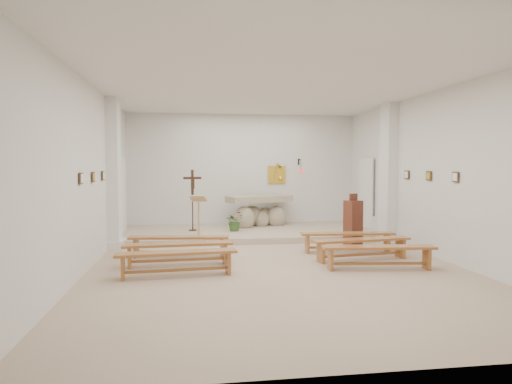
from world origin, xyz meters
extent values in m
cube|color=#C3AB8D|center=(0.00, 0.00, 0.00)|extent=(7.00, 10.00, 0.00)
cube|color=silver|center=(-3.49, 0.00, 1.75)|extent=(0.02, 10.00, 3.50)
cube|color=silver|center=(3.49, 0.00, 1.75)|extent=(0.02, 10.00, 3.50)
cube|color=silver|center=(0.00, 4.99, 1.75)|extent=(7.00, 0.02, 3.50)
cube|color=silver|center=(0.00, 0.00, 3.49)|extent=(7.00, 10.00, 0.02)
cube|color=tan|center=(0.00, 3.50, 0.07)|extent=(6.98, 3.00, 0.15)
cube|color=white|center=(-3.37, 2.00, 1.75)|extent=(0.26, 0.55, 3.50)
cube|color=white|center=(3.37, 2.00, 1.75)|extent=(0.26, 0.55, 3.50)
cube|color=gold|center=(1.05, 4.96, 1.65)|extent=(0.55, 0.04, 0.55)
cube|color=black|center=(1.75, 4.97, 2.05)|extent=(0.04, 0.02, 0.20)
cylinder|color=black|center=(1.75, 4.82, 2.12)|extent=(0.02, 0.30, 0.02)
cylinder|color=black|center=(1.75, 4.67, 1.95)|extent=(0.01, 0.01, 0.34)
sphere|color=red|center=(1.75, 4.67, 1.76)|extent=(0.11, 0.11, 0.11)
cube|color=#45341E|center=(-3.47, -0.80, 1.72)|extent=(0.03, 0.20, 0.20)
cube|color=#45341E|center=(-3.47, 0.20, 1.72)|extent=(0.03, 0.20, 0.20)
cube|color=#45341E|center=(-3.47, 1.20, 1.72)|extent=(0.03, 0.20, 0.20)
cube|color=#45341E|center=(3.47, -0.80, 1.72)|extent=(0.03, 0.20, 0.20)
cube|color=#45341E|center=(3.47, 0.20, 1.72)|extent=(0.03, 0.20, 0.20)
cube|color=#45341E|center=(3.47, 1.20, 1.72)|extent=(0.03, 0.20, 0.20)
cube|color=silver|center=(-3.43, 2.70, 0.27)|extent=(0.10, 0.85, 0.52)
cube|color=silver|center=(3.43, 2.70, 0.27)|extent=(0.10, 0.85, 0.52)
ellipsoid|color=#BBAC8E|center=(-0.08, 3.98, 0.41)|extent=(0.62, 0.52, 0.70)
ellipsoid|color=#BBAC8E|center=(0.93, 4.36, 0.39)|extent=(0.58, 0.49, 0.66)
ellipsoid|color=#BBAC8E|center=(0.20, 4.43, 0.43)|extent=(0.66, 0.56, 0.62)
ellipsoid|color=#BBAC8E|center=(0.59, 4.54, 0.38)|extent=(0.53, 0.45, 0.58)
ellipsoid|color=#BBAC8E|center=(0.47, 4.28, 0.34)|extent=(0.45, 0.38, 0.53)
cube|color=#BBAC8E|center=(0.40, 4.31, 0.95)|extent=(2.04, 1.31, 0.18)
cube|color=tan|center=(-1.41, 2.33, 0.17)|extent=(0.39, 0.39, 0.04)
cylinder|color=tan|center=(-1.41, 2.33, 0.61)|extent=(0.05, 0.05, 0.92)
cube|color=tan|center=(-1.42, 2.31, 1.11)|extent=(0.44, 0.36, 0.15)
cube|color=white|center=(-1.43, 2.28, 1.16)|extent=(0.37, 0.30, 0.12)
cylinder|color=#361D11|center=(-1.56, 3.58, 0.16)|extent=(0.22, 0.22, 0.03)
cylinder|color=#361D11|center=(-1.56, 3.58, 0.65)|extent=(0.03, 0.03, 1.01)
cube|color=#361D11|center=(-1.56, 3.58, 1.48)|extent=(0.07, 0.06, 0.69)
cube|color=#361D11|center=(-1.56, 3.58, 1.60)|extent=(0.50, 0.19, 0.06)
cube|color=#361D11|center=(-1.55, 3.56, 1.45)|extent=(0.10, 0.06, 0.29)
imported|color=#315A24|center=(-0.42, 3.36, 0.42)|extent=(0.65, 0.63, 0.55)
cube|color=#5D291A|center=(2.28, 1.53, 0.55)|extent=(0.43, 0.43, 1.10)
cube|color=#5D291A|center=(2.28, 1.53, 1.17)|extent=(0.22, 0.12, 0.18)
cube|color=#A3652F|center=(-1.86, 0.74, 0.42)|extent=(2.12, 0.57, 0.05)
cube|color=#A3652F|center=(-2.76, 0.84, 0.20)|extent=(0.09, 0.31, 0.40)
cube|color=#A3652F|center=(-0.96, 0.64, 0.20)|extent=(0.09, 0.31, 0.40)
cube|color=#A3652F|center=(-1.86, 0.74, 0.11)|extent=(1.76, 0.26, 0.05)
cube|color=#A3652F|center=(1.86, 0.74, 0.42)|extent=(2.12, 0.50, 0.05)
cube|color=#A3652F|center=(0.95, 0.81, 0.20)|extent=(0.08, 0.31, 0.40)
cube|color=#A3652F|center=(2.76, 0.67, 0.20)|extent=(0.08, 0.31, 0.40)
cube|color=#A3652F|center=(1.86, 0.74, 0.11)|extent=(1.77, 0.20, 0.05)
cube|color=#A3652F|center=(-1.86, -0.12, 0.42)|extent=(2.12, 0.45, 0.05)
cube|color=#A3652F|center=(-2.76, -0.17, 0.20)|extent=(0.07, 0.31, 0.40)
cube|color=#A3652F|center=(-0.95, -0.07, 0.20)|extent=(0.07, 0.31, 0.40)
cube|color=#A3652F|center=(-1.86, -0.12, 0.11)|extent=(1.77, 0.15, 0.05)
cube|color=#A3652F|center=(1.86, -0.12, 0.42)|extent=(2.13, 0.61, 0.05)
cube|color=#A3652F|center=(0.96, -0.24, 0.20)|extent=(0.10, 0.31, 0.40)
cube|color=#A3652F|center=(2.76, 0.00, 0.20)|extent=(0.10, 0.31, 0.40)
cube|color=#A3652F|center=(1.86, -0.12, 0.11)|extent=(1.76, 0.29, 0.05)
cube|color=#A3652F|center=(-1.86, -0.97, 0.42)|extent=(2.12, 0.51, 0.05)
cube|color=#A3652F|center=(-2.76, -1.05, 0.20)|extent=(0.08, 0.31, 0.40)
cube|color=#A3652F|center=(-0.95, -0.90, 0.20)|extent=(0.08, 0.31, 0.40)
cube|color=#A3652F|center=(-1.86, -0.97, 0.11)|extent=(1.77, 0.20, 0.05)
cube|color=#A3652F|center=(1.86, -0.97, 0.42)|extent=(2.12, 0.57, 0.05)
cube|color=#A3652F|center=(0.96, -0.87, 0.20)|extent=(0.09, 0.31, 0.40)
cube|color=#A3652F|center=(2.76, -1.08, 0.20)|extent=(0.09, 0.31, 0.40)
cube|color=#A3652F|center=(1.86, -0.97, 0.11)|extent=(1.76, 0.26, 0.05)
camera|label=1|loc=(-1.61, -8.97, 1.95)|focal=32.00mm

